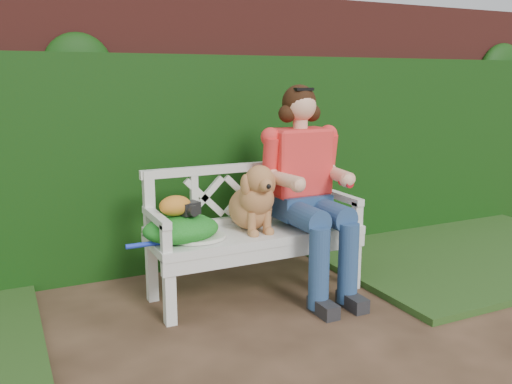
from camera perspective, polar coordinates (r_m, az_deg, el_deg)
name	(u,v)px	position (r m, az deg, el deg)	size (l,w,h in m)	color
ground	(268,359)	(3.14, 1.27, -17.15)	(60.00, 60.00, 0.00)	#332417
brick_wall	(164,131)	(4.54, -9.65, 6.40)	(10.00, 0.30, 2.20)	maroon
ivy_hedge	(173,164)	(4.36, -8.73, 2.89)	(10.00, 0.18, 1.70)	#15390A
grass_right	(463,250)	(5.17, 20.97, -5.75)	(2.60, 2.00, 0.05)	black
garden_bench	(256,262)	(3.88, 0.00, -7.38)	(1.58, 0.60, 0.48)	white
seated_woman	(303,189)	(3.90, 4.95, 0.37)	(0.63, 0.84, 1.49)	#EA3851
dog	(252,196)	(3.74, -0.39, -0.46)	(0.32, 0.44, 0.48)	#A16836
tennis_racket	(194,238)	(3.58, -6.54, -4.83)	(0.69, 0.29, 0.03)	white
green_bag	(181,228)	(3.56, -7.90, -3.80)	(0.50, 0.39, 0.17)	#258C18
camera_item	(189,208)	(3.55, -7.05, -1.71)	(0.13, 0.09, 0.08)	black
baseball_glove	(175,206)	(3.53, -8.50, -1.43)	(0.21, 0.15, 0.13)	orange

